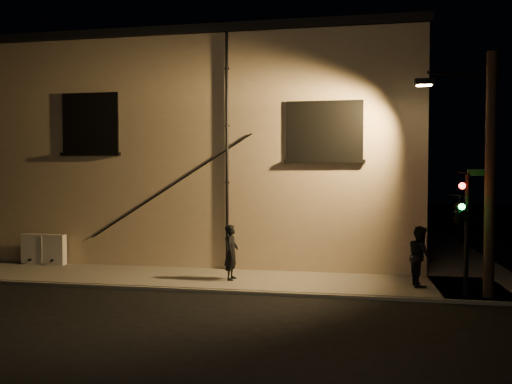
% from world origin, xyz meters
% --- Properties ---
extents(ground, '(90.00, 90.00, 0.00)m').
position_xyz_m(ground, '(0.00, 0.00, 0.00)').
color(ground, black).
extents(sidewalk, '(21.00, 16.00, 0.12)m').
position_xyz_m(sidewalk, '(1.22, 4.39, 0.06)').
color(sidewalk, slate).
rests_on(sidewalk, ground).
extents(building, '(16.20, 12.23, 8.80)m').
position_xyz_m(building, '(-3.00, 8.99, 4.40)').
color(building, beige).
rests_on(building, ground).
extents(utility_cabinet, '(1.71, 0.29, 1.13)m').
position_xyz_m(utility_cabinet, '(-8.81, 2.70, 0.68)').
color(utility_cabinet, silver).
rests_on(utility_cabinet, sidewalk).
extents(pedestrian_a, '(0.44, 0.66, 1.76)m').
position_xyz_m(pedestrian_a, '(-1.27, 1.28, 1.00)').
color(pedestrian_a, black).
rests_on(pedestrian_a, sidewalk).
extents(pedestrian_b, '(0.76, 0.93, 1.82)m').
position_xyz_m(pedestrian_b, '(4.56, 1.41, 1.03)').
color(pedestrian_b, black).
rests_on(pedestrian_b, sidewalk).
extents(traffic_signal, '(1.30, 2.08, 3.52)m').
position_xyz_m(traffic_signal, '(5.41, 0.19, 2.49)').
color(traffic_signal, black).
rests_on(traffic_signal, sidewalk).
extents(streetlamp_pole, '(2.02, 1.38, 6.82)m').
position_xyz_m(streetlamp_pole, '(6.09, 0.37, 3.65)').
color(streetlamp_pole, black).
rests_on(streetlamp_pole, ground).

